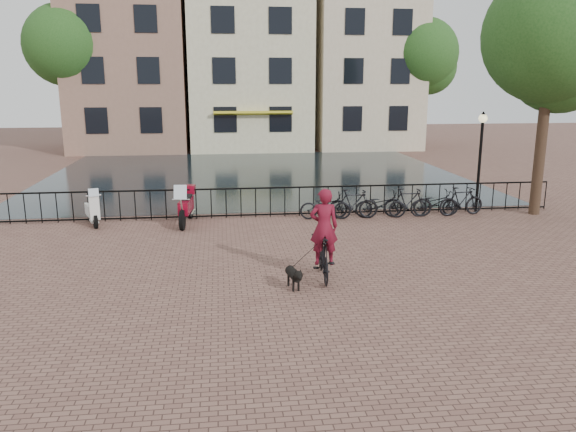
{
  "coord_description": "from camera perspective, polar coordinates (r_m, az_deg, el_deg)",
  "views": [
    {
      "loc": [
        -1.66,
        -10.64,
        4.47
      ],
      "look_at": [
        0.0,
        3.0,
        1.2
      ],
      "focal_mm": 35.0,
      "sensor_mm": 36.0,
      "label": 1
    }
  ],
  "objects": [
    {
      "name": "parked_bike_3",
      "position": [
        19.52,
        12.08,
        1.35
      ],
      "size": [
        1.7,
        0.61,
        1.0
      ],
      "primitive_type": "imported",
      "rotation": [
        0.0,
        0.0,
        1.48
      ],
      "color": "black",
      "rests_on": "ground"
    },
    {
      "name": "scooter",
      "position": [
        19.07,
        -19.34,
        1.09
      ],
      "size": [
        0.88,
        1.47,
        1.32
      ],
      "rotation": [
        0.0,
        0.0,
        0.36
      ],
      "color": "silver",
      "rests_on": "ground"
    },
    {
      "name": "parked_bike_2",
      "position": [
        19.24,
        9.4,
        1.15
      ],
      "size": [
        1.77,
        0.78,
        0.9
      ],
      "primitive_type": "imported",
      "rotation": [
        0.0,
        0.0,
        1.46
      ],
      "color": "black",
      "rests_on": "ground"
    },
    {
      "name": "cyclist",
      "position": [
        12.99,
        3.65,
        -2.37
      ],
      "size": [
        0.82,
        1.86,
        2.5
      ],
      "rotation": [
        0.0,
        0.0,
        3.07
      ],
      "color": "black",
      "rests_on": "ground"
    },
    {
      "name": "parked_bike_4",
      "position": [
        19.86,
        14.67,
        1.27
      ],
      "size": [
        1.72,
        0.62,
        0.9
      ],
      "primitive_type": "imported",
      "rotation": [
        0.0,
        0.0,
        1.58
      ],
      "color": "black",
      "rests_on": "ground"
    },
    {
      "name": "tree_far_right",
      "position": [
        40.09,
        13.51,
        15.72
      ],
      "size": [
        4.76,
        4.76,
        8.76
      ],
      "color": "black",
      "rests_on": "ground"
    },
    {
      "name": "parked_bike_5",
      "position": [
        20.21,
        17.18,
        1.46
      ],
      "size": [
        1.71,
        0.7,
        1.0
      ],
      "primitive_type": "imported",
      "rotation": [
        0.0,
        0.0,
        1.71
      ],
      "color": "black",
      "rests_on": "ground"
    },
    {
      "name": "canal_house_left",
      "position": [
        41.1,
        -15.69,
        15.6
      ],
      "size": [
        7.5,
        9.0,
        12.8
      ],
      "color": "#865F4D",
      "rests_on": "ground"
    },
    {
      "name": "parked_bike_1",
      "position": [
        18.99,
        6.65,
        1.23
      ],
      "size": [
        1.7,
        0.64,
        1.0
      ],
      "primitive_type": "imported",
      "rotation": [
        0.0,
        0.0,
        1.47
      ],
      "color": "black",
      "rests_on": "ground"
    },
    {
      "name": "canal_water",
      "position": [
        28.34,
        -3.5,
        4.29
      ],
      "size": [
        20.0,
        20.0,
        0.0
      ],
      "primitive_type": "plane",
      "color": "black",
      "rests_on": "ground"
    },
    {
      "name": "motorcycle",
      "position": [
        18.37,
        -10.33,
        1.44
      ],
      "size": [
        0.72,
        2.1,
        1.47
      ],
      "rotation": [
        0.0,
        0.0,
        -0.11
      ],
      "color": "maroon",
      "rests_on": "ground"
    },
    {
      "name": "canal_house_mid",
      "position": [
        40.72,
        -4.04,
        15.36
      ],
      "size": [
        8.0,
        9.5,
        11.8
      ],
      "color": "#BFB691",
      "rests_on": "ground"
    },
    {
      "name": "canal_house_right",
      "position": [
        41.95,
        7.38,
        16.26
      ],
      "size": [
        7.0,
        9.0,
        13.3
      ],
      "color": "#C1AF8F",
      "rests_on": "ground"
    },
    {
      "name": "tree_near_right",
      "position": [
        21.03,
        25.26,
        16.27
      ],
      "size": [
        4.48,
        4.48,
        8.24
      ],
      "color": "black",
      "rests_on": "ground"
    },
    {
      "name": "parked_bike_0",
      "position": [
        18.8,
        3.83,
        1.01
      ],
      "size": [
        1.76,
        0.75,
        0.9
      ],
      "primitive_type": "imported",
      "rotation": [
        0.0,
        0.0,
        1.48
      ],
      "color": "black",
      "rests_on": "ground"
    },
    {
      "name": "railing",
      "position": [
        19.13,
        -1.81,
        1.42
      ],
      "size": [
        20.0,
        0.05,
        1.02
      ],
      "color": "black",
      "rests_on": "ground"
    },
    {
      "name": "ground",
      "position": [
        11.66,
        1.8,
        -9.16
      ],
      "size": [
        100.0,
        100.0,
        0.0
      ],
      "primitive_type": "plane",
      "color": "brown",
      "rests_on": "ground"
    },
    {
      "name": "dog",
      "position": [
        12.53,
        0.56,
        -6.2
      ],
      "size": [
        0.4,
        0.84,
        0.54
      ],
      "rotation": [
        0.0,
        0.0,
        0.18
      ],
      "color": "black",
      "rests_on": "ground"
    },
    {
      "name": "lamp_post",
      "position": [
        20.39,
        19.0,
        6.77
      ],
      "size": [
        0.3,
        0.3,
        3.45
      ],
      "color": "black",
      "rests_on": "ground"
    },
    {
      "name": "tree_far_left",
      "position": [
        38.85,
        -21.7,
        15.81
      ],
      "size": [
        5.04,
        5.04,
        9.27
      ],
      "color": "black",
      "rests_on": "ground"
    }
  ]
}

